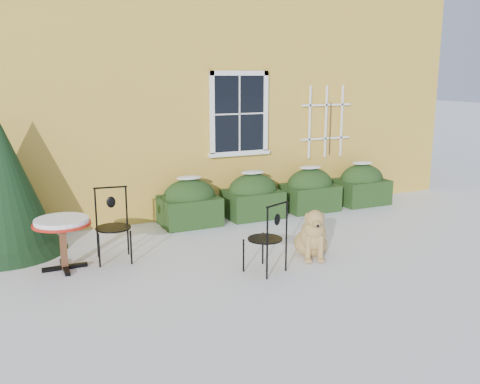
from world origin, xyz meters
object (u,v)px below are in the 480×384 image
evergreen_shrub (1,196)px  dog (312,237)px  patio_chair_near (267,237)px  patio_chair_far (113,225)px  bistro_table (62,227)px

evergreen_shrub → dog: 4.80m
evergreen_shrub → patio_chair_near: 4.16m
patio_chair_near → dog: 0.96m
patio_chair_far → evergreen_shrub: bearing=151.6°
bistro_table → patio_chair_far: patio_chair_far is taller
evergreen_shrub → dog: bearing=-28.3°
evergreen_shrub → bistro_table: size_ratio=2.79×
evergreen_shrub → patio_chair_near: evergreen_shrub is taller
dog → patio_chair_near: bearing=-142.1°
bistro_table → dog: (3.47, -1.08, -0.30)m
evergreen_shrub → patio_chair_far: bearing=-36.5°
dog → evergreen_shrub: bearing=174.1°
evergreen_shrub → dog: evergreen_shrub is taller
evergreen_shrub → patio_chair_far: (1.46, -1.08, -0.36)m
patio_chair_far → dog: patio_chair_far is taller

